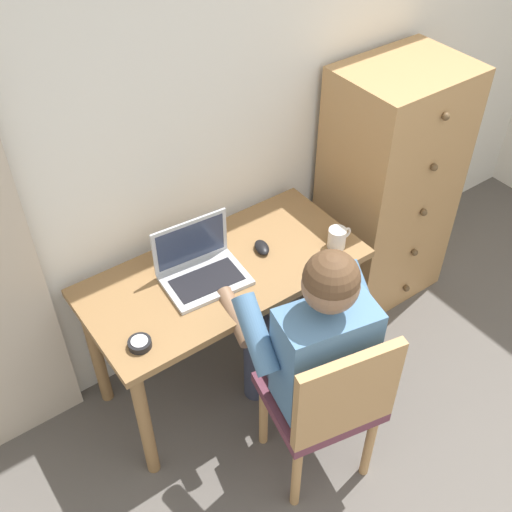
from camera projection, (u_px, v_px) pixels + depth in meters
wall_back at (231, 105)px, 2.66m from camera, size 4.80×0.05×2.50m
desk at (224, 288)px, 2.75m from camera, size 1.22×0.58×0.73m
dresser at (388, 188)px, 3.22m from camera, size 0.61×0.49×1.32m
chair at (328, 402)px, 2.44m from camera, size 0.49×0.48×0.90m
person_seated at (308, 338)px, 2.44m from camera, size 0.61×0.64×1.21m
laptop at (200, 267)px, 2.61m from camera, size 0.36×0.28×0.24m
computer_mouse at (262, 247)px, 2.75m from camera, size 0.09×0.11×0.03m
desk_clock at (140, 343)px, 2.35m from camera, size 0.09×0.09×0.03m
coffee_mug at (337, 238)px, 2.75m from camera, size 0.12×0.08×0.09m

